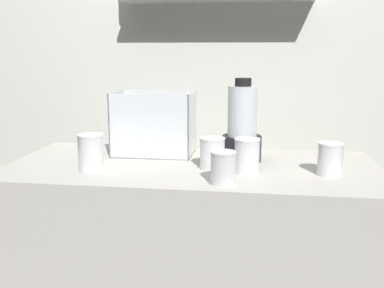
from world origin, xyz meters
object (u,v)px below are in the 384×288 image
object	(u,v)px
juice_cup_pomegranate_far_left	(91,154)
juice_cup_orange_far_right	(330,161)
juice_cup_carrot_left	(212,154)
juice_cup_orange_middle	(223,170)
juice_cup_beet_right	(247,157)
blender_pitcher	(242,128)
carrot_display_bin	(156,134)

from	to	relation	value
juice_cup_pomegranate_far_left	juice_cup_orange_far_right	bearing A→B (deg)	4.03
juice_cup_carrot_left	juice_cup_orange_middle	bearing A→B (deg)	-74.18
juice_cup_beet_right	juice_cup_orange_far_right	xyz separation A→B (m)	(0.29, 0.02, -0.01)
juice_cup_orange_middle	juice_cup_beet_right	world-z (taller)	juice_cup_beet_right
juice_cup_pomegranate_far_left	juice_cup_orange_middle	bearing A→B (deg)	-11.88
juice_cup_pomegranate_far_left	juice_cup_beet_right	size ratio (longest dim) A/B	1.06
blender_pitcher	juice_cup_carrot_left	size ratio (longest dim) A/B	2.81
blender_pitcher	juice_cup_carrot_left	distance (m)	0.19
carrot_display_bin	juice_cup_orange_middle	world-z (taller)	carrot_display_bin
blender_pitcher	juice_cup_pomegranate_far_left	distance (m)	0.58
blender_pitcher	juice_cup_pomegranate_far_left	xyz separation A→B (m)	(-0.53, -0.23, -0.07)
carrot_display_bin	blender_pitcher	bearing A→B (deg)	-12.04
juice_cup_carrot_left	juice_cup_orange_middle	xyz separation A→B (m)	(0.05, -0.19, -0.00)
juice_cup_pomegranate_far_left	juice_cup_orange_far_right	xyz separation A→B (m)	(0.84, 0.06, -0.01)
juice_cup_pomegranate_far_left	juice_cup_beet_right	xyz separation A→B (m)	(0.56, 0.04, -0.00)
carrot_display_bin	juice_cup_beet_right	distance (m)	0.47
juice_cup_orange_middle	juice_cup_orange_far_right	xyz separation A→B (m)	(0.36, 0.16, 0.00)
blender_pitcher	juice_cup_beet_right	xyz separation A→B (m)	(0.02, -0.18, -0.07)
blender_pitcher	juice_cup_beet_right	world-z (taller)	blender_pitcher
blender_pitcher	juice_cup_pomegranate_far_left	world-z (taller)	blender_pitcher
juice_cup_pomegranate_far_left	juice_cup_orange_middle	size ratio (longest dim) A/B	1.22
juice_cup_orange_middle	juice_cup_orange_far_right	world-z (taller)	juice_cup_orange_far_right
juice_cup_carrot_left	carrot_display_bin	bearing A→B (deg)	140.87
carrot_display_bin	juice_cup_orange_middle	xyz separation A→B (m)	(0.32, -0.41, -0.03)
carrot_display_bin	juice_cup_beet_right	xyz separation A→B (m)	(0.39, -0.26, -0.03)
juice_cup_orange_far_right	juice_cup_carrot_left	bearing A→B (deg)	175.52
juice_cup_carrot_left	juice_cup_beet_right	world-z (taller)	juice_cup_beet_right
juice_cup_pomegranate_far_left	carrot_display_bin	bearing A→B (deg)	60.88
juice_cup_beet_right	juice_cup_orange_far_right	distance (m)	0.29
carrot_display_bin	juice_cup_carrot_left	size ratio (longest dim) A/B	2.82
carrot_display_bin	juice_cup_orange_middle	size ratio (longest dim) A/B	2.97
juice_cup_carrot_left	juice_cup_orange_far_right	bearing A→B (deg)	-4.48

